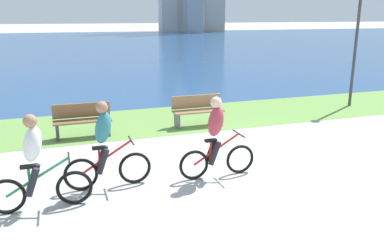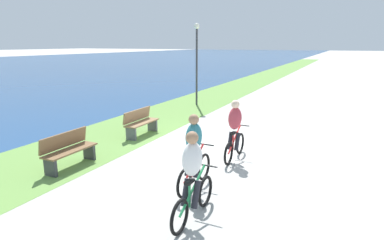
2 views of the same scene
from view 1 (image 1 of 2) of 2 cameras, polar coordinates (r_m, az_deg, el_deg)
ground_plane at (r=9.27m, az=9.19°, el=-5.08°), size 300.00×300.00×0.00m
grass_strip_bayside at (r=12.54m, az=1.21°, el=0.48°), size 120.00×3.32×0.01m
bay_water_surface at (r=46.24m, az=-13.87°, el=10.73°), size 300.00×65.78×0.00m
cyclist_lead at (r=7.72m, az=3.54°, el=-2.55°), size 1.61×0.52×1.65m
cyclist_trailing at (r=7.41m, az=-12.60°, el=-3.63°), size 1.63×0.52×1.67m
cyclist_distant_rear at (r=6.90m, az=-21.88°, el=-5.85°), size 1.68×0.52×1.65m
bench_near_path at (r=11.46m, az=0.83°, el=1.38°), size 1.50×0.47×0.90m
bench_far_along_path at (r=10.79m, az=-15.72°, el=-0.06°), size 1.50×0.47×0.90m
lamppost_tall at (r=14.89m, az=22.99°, el=11.92°), size 0.28×0.28×4.06m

